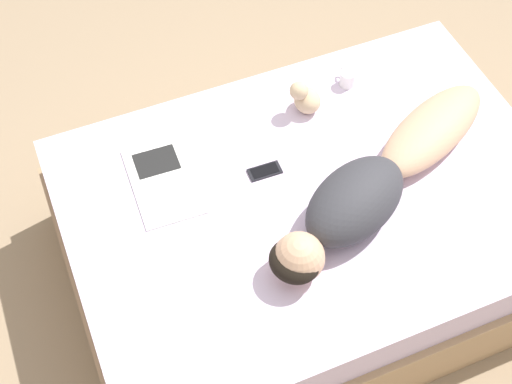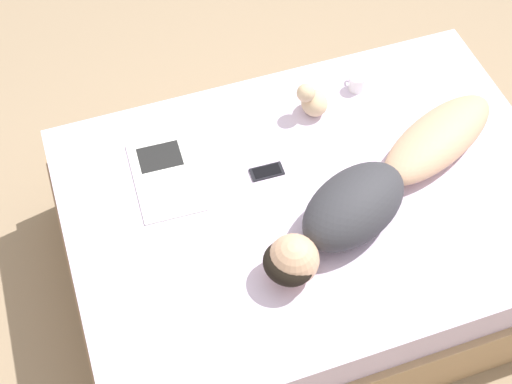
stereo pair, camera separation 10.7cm
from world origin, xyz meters
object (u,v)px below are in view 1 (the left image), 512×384
Objects in this scene: person at (374,184)px; open_magazine at (163,180)px; coffee_mug at (347,78)px; cell_phone at (265,171)px.

person reaches higher than open_magazine.
coffee_mug is (0.63, -0.20, -0.06)m from person.
coffee_mug is at bearing -57.66° from cell_phone.
open_magazine is 3.08× the size of cell_phone.
open_magazine is 1.00m from coffee_mug.
cell_phone is (0.30, 0.35, -0.09)m from person.
cell_phone is at bearing 25.15° from person.
person is 2.94× the size of open_magazine.
person reaches higher than coffee_mug.
person is 0.88m from open_magazine.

